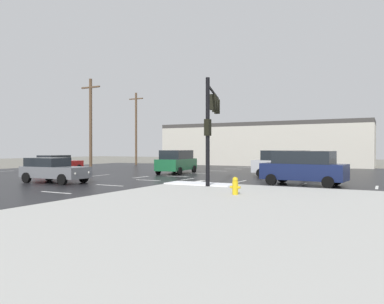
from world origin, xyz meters
The scene contains 15 objects.
ground_plane centered at (0.00, 0.00, 0.00)m, with size 120.00×120.00×0.00m, color slate.
road_asphalt centered at (0.00, 0.00, 0.01)m, with size 44.00×44.00×0.02m, color black.
sidewalk_corner centered at (12.00, -12.00, 0.07)m, with size 18.00×18.00×0.14m, color #B2B2AD.
snow_strip_curbside centered at (5.00, -4.00, 0.17)m, with size 4.00×1.60×0.06m, color white.
lane_markings centered at (1.20, -1.38, 0.02)m, with size 36.15×36.15×0.01m.
traffic_signal_mast centered at (5.29, -3.10, 4.23)m, with size 1.89×5.42×5.91m.
fire_hydrant centered at (8.49, -7.59, 0.54)m, with size 0.48×0.26×0.79m.
strip_building_background centered at (0.14, 24.67, 2.75)m, with size 26.56×8.00×5.50m.
sedan_red centered at (-12.00, 1.11, 0.85)m, with size 2.33×4.65×1.58m.
sedan_grey centered at (-4.35, -6.29, 0.85)m, with size 4.57×2.09×1.58m.
suv_silver centered at (7.67, 5.17, 1.09)m, with size 4.86×2.22×2.03m.
suv_navy centered at (10.11, -0.57, 1.09)m, with size 4.98×2.57×2.03m.
suv_green centered at (-1.62, 4.74, 1.09)m, with size 2.58×4.98×2.03m.
utility_pole_far centered at (-10.27, 3.45, 4.60)m, with size 2.20×0.28×8.78m.
utility_pole_distant centered at (-15.18, 17.33, 5.05)m, with size 2.20×0.28×9.67m.
Camera 1 is at (14.37, -22.98, 2.19)m, focal length 34.52 mm.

